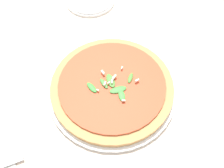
# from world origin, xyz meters

# --- Properties ---
(ground_plane) EXTENTS (6.00, 6.00, 0.00)m
(ground_plane) POSITION_xyz_m (0.00, 0.00, 0.00)
(ground_plane) COLOR beige
(pizza_arugula_main) EXTENTS (0.35, 0.35, 0.05)m
(pizza_arugula_main) POSITION_xyz_m (-0.01, -0.03, 0.02)
(pizza_arugula_main) COLOR white
(pizza_arugula_main) RESTS_ON ground_plane
(side_plate_white) EXTENTS (0.18, 0.18, 0.02)m
(side_plate_white) POSITION_xyz_m (-0.11, -0.41, 0.01)
(side_plate_white) COLOR white
(side_plate_white) RESTS_ON ground_plane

